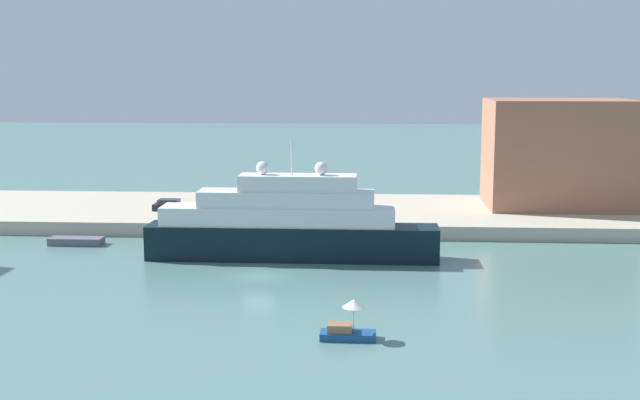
# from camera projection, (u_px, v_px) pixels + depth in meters

# --- Properties ---
(ground) EXTENTS (400.00, 400.00, 0.00)m
(ground) POSITION_uv_depth(u_px,v_px,m) (258.00, 276.00, 71.44)
(ground) COLOR slate
(quay_dock) EXTENTS (110.00, 22.31, 1.49)m
(quay_dock) POSITION_uv_depth(u_px,v_px,m) (290.00, 213.00, 98.09)
(quay_dock) COLOR #B7AD99
(quay_dock) RESTS_ON ground
(large_yacht) EXTENTS (27.03, 3.92, 11.17)m
(large_yacht) POSITION_uv_depth(u_px,v_px,m) (289.00, 225.00, 77.53)
(large_yacht) COLOR black
(large_yacht) RESTS_ON ground
(small_motorboat) EXTENTS (3.66, 1.52, 2.71)m
(small_motorboat) POSITION_uv_depth(u_px,v_px,m) (348.00, 326.00, 54.71)
(small_motorboat) COLOR navy
(small_motorboat) RESTS_ON ground
(work_barge) EXTENTS (5.35, 1.91, 0.74)m
(work_barge) POSITION_uv_depth(u_px,v_px,m) (76.00, 241.00, 84.19)
(work_barge) COLOR #595966
(work_barge) RESTS_ON ground
(harbor_building) EXTENTS (16.42, 11.42, 12.54)m
(harbor_building) POSITION_uv_depth(u_px,v_px,m) (558.00, 153.00, 97.80)
(harbor_building) COLOR #9E664C
(harbor_building) RESTS_ON quay_dock
(parked_car) EXTENTS (3.92, 1.86, 1.28)m
(parked_car) POSITION_uv_depth(u_px,v_px,m) (170.00, 205.00, 95.80)
(parked_car) COLOR black
(parked_car) RESTS_ON quay_dock
(person_figure) EXTENTS (0.36, 0.36, 1.61)m
(person_figure) POSITION_uv_depth(u_px,v_px,m) (210.00, 213.00, 89.40)
(person_figure) COLOR #334C8C
(person_figure) RESTS_ON quay_dock
(mooring_bollard) EXTENTS (0.54, 0.54, 0.66)m
(mooring_bollard) POSITION_uv_depth(u_px,v_px,m) (336.00, 220.00, 87.72)
(mooring_bollard) COLOR black
(mooring_bollard) RESTS_ON quay_dock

